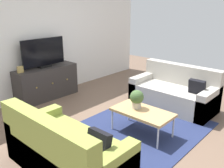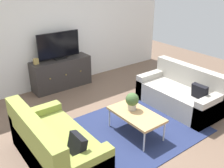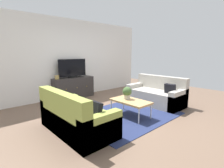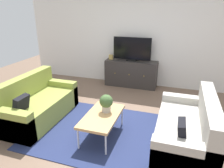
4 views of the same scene
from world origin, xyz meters
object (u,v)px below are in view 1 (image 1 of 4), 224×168
at_px(potted_plant, 137,98).
at_px(tv_console, 47,83).
at_px(couch_left_side, 63,152).
at_px(couch_right_side, 175,93).
at_px(flat_screen_tv, 44,53).
at_px(coffee_table, 142,113).
at_px(mantel_clock, 20,69).

bearing_deg(potted_plant, tv_console, 93.17).
bearing_deg(couch_left_side, potted_plant, -0.95).
bearing_deg(couch_right_side, flat_screen_tv, 122.18).
distance_m(coffee_table, tv_console, 2.54).
relative_size(couch_left_side, flat_screen_tv, 1.64).
distance_m(couch_left_side, couch_right_side, 2.87).
xyz_separation_m(couch_right_side, coffee_table, (-1.40, -0.16, 0.09)).
height_order(coffee_table, potted_plant, potted_plant).
bearing_deg(couch_right_side, coffee_table, -173.32).
distance_m(coffee_table, flat_screen_tv, 2.64).
relative_size(couch_right_side, potted_plant, 5.35).
bearing_deg(coffee_table, flat_screen_tv, 92.35).
distance_m(couch_right_side, flat_screen_tv, 2.93).
relative_size(flat_screen_tv, mantel_clock, 7.84).
height_order(couch_left_side, mantel_clock, same).
xyz_separation_m(couch_left_side, potted_plant, (1.49, -0.02, 0.30)).
height_order(couch_left_side, potted_plant, couch_left_side).
bearing_deg(tv_console, couch_right_side, -57.60).
bearing_deg(potted_plant, couch_left_side, 179.05).
height_order(couch_left_side, flat_screen_tv, flat_screen_tv).
height_order(couch_left_side, tv_console, couch_left_side).
bearing_deg(tv_console, flat_screen_tv, 90.00).
height_order(potted_plant, mantel_clock, mantel_clock).
relative_size(couch_right_side, mantel_clock, 12.82).
height_order(couch_left_side, coffee_table, couch_left_side).
xyz_separation_m(flat_screen_tv, mantel_clock, (-0.59, -0.02, -0.25)).
xyz_separation_m(couch_right_side, tv_console, (-1.51, 2.37, 0.07)).
distance_m(couch_right_side, coffee_table, 1.41).
height_order(couch_left_side, couch_right_side, same).
distance_m(potted_plant, flat_screen_tv, 2.46).
relative_size(coffee_table, flat_screen_tv, 0.96).
height_order(coffee_table, mantel_clock, mantel_clock).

